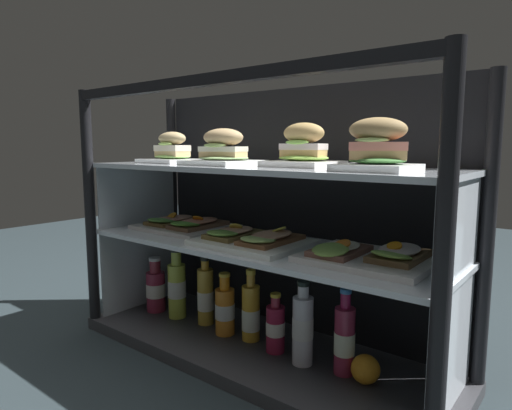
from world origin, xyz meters
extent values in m
cube|color=#273236|center=(0.00, 0.00, -0.01)|extent=(6.00, 6.00, 0.02)
cube|color=#37373B|center=(0.00, 0.00, 0.02)|extent=(1.26, 0.43, 0.04)
cylinder|color=black|center=(-0.61, -0.19, 0.43)|extent=(0.04, 0.04, 0.87)
cylinder|color=black|center=(0.61, -0.19, 0.43)|extent=(0.04, 0.04, 0.87)
cylinder|color=black|center=(-0.61, 0.19, 0.43)|extent=(0.04, 0.04, 0.87)
cylinder|color=black|center=(0.61, 0.19, 0.43)|extent=(0.04, 0.04, 0.87)
cube|color=black|center=(0.00, -0.19, 0.85)|extent=(1.22, 0.03, 0.03)
cube|color=black|center=(0.00, 0.21, 0.45)|extent=(1.18, 0.01, 0.82)
cube|color=silver|center=(-0.59, 0.00, 0.20)|extent=(0.01, 0.35, 0.32)
cube|color=silver|center=(0.59, 0.00, 0.20)|extent=(0.01, 0.35, 0.32)
cube|color=silver|center=(0.00, 0.00, 0.37)|extent=(1.20, 0.37, 0.02)
cube|color=silver|center=(-0.59, 0.00, 0.49)|extent=(0.01, 0.35, 0.23)
cube|color=silver|center=(0.59, 0.00, 0.49)|extent=(0.01, 0.35, 0.23)
cube|color=silver|center=(0.00, 0.00, 0.61)|extent=(1.20, 0.37, 0.02)
cube|color=white|center=(-0.39, 0.01, 0.62)|extent=(0.19, 0.19, 0.01)
ellipsoid|color=#8CC360|center=(-0.39, 0.01, 0.63)|extent=(0.14, 0.12, 0.02)
cube|color=#E2C387|center=(-0.39, 0.01, 0.65)|extent=(0.11, 0.07, 0.02)
cube|color=beige|center=(-0.39, 0.01, 0.67)|extent=(0.12, 0.08, 0.02)
ellipsoid|color=#A3CE5F|center=(-0.39, -0.02, 0.68)|extent=(0.07, 0.03, 0.02)
ellipsoid|color=tan|center=(-0.39, 0.01, 0.70)|extent=(0.12, 0.07, 0.05)
cube|color=white|center=(-0.12, -0.01, 0.62)|extent=(0.21, 0.21, 0.02)
ellipsoid|color=#90B872|center=(-0.12, -0.01, 0.64)|extent=(0.17, 0.15, 0.01)
cube|color=#DFB87D|center=(-0.12, -0.01, 0.65)|extent=(0.15, 0.12, 0.02)
cube|color=beige|center=(-0.12, -0.01, 0.66)|extent=(0.15, 0.12, 0.02)
ellipsoid|color=#8FB05F|center=(-0.12, -0.05, 0.68)|extent=(0.08, 0.05, 0.02)
ellipsoid|color=tan|center=(-0.12, -0.01, 0.70)|extent=(0.15, 0.12, 0.06)
cube|color=white|center=(0.14, 0.04, 0.62)|extent=(0.19, 0.19, 0.02)
ellipsoid|color=#89BF49|center=(0.14, 0.04, 0.64)|extent=(0.15, 0.13, 0.02)
cube|color=#DCB268|center=(0.14, 0.04, 0.65)|extent=(0.13, 0.09, 0.02)
cube|color=silver|center=(0.14, 0.04, 0.67)|extent=(0.13, 0.10, 0.02)
ellipsoid|color=#8FD356|center=(0.14, 0.01, 0.68)|extent=(0.07, 0.04, 0.02)
ellipsoid|color=tan|center=(0.14, 0.04, 0.71)|extent=(0.13, 0.10, 0.06)
cube|color=white|center=(0.41, -0.05, 0.62)|extent=(0.17, 0.17, 0.02)
ellipsoid|color=#4C9145|center=(0.41, -0.05, 0.64)|extent=(0.14, 0.12, 0.02)
cube|color=tan|center=(0.41, -0.05, 0.65)|extent=(0.15, 0.12, 0.02)
cube|color=#DE8470|center=(0.41, -0.05, 0.67)|extent=(0.15, 0.13, 0.02)
ellipsoid|color=#9FBD65|center=(0.41, -0.08, 0.69)|extent=(0.08, 0.06, 0.01)
ellipsoid|color=#A08150|center=(0.41, -0.05, 0.71)|extent=(0.15, 0.13, 0.06)
cube|color=white|center=(-0.35, 0.03, 0.38)|extent=(0.33, 0.26, 0.01)
cube|color=brown|center=(-0.42, 0.03, 0.39)|extent=(0.11, 0.20, 0.01)
ellipsoid|color=#6CB44F|center=(-0.42, -0.03, 0.40)|extent=(0.11, 0.11, 0.03)
ellipsoid|color=#EDAA90|center=(-0.42, 0.03, 0.41)|extent=(0.10, 0.16, 0.01)
cylinder|color=orange|center=(-0.41, 0.02, 0.42)|extent=(0.04, 0.04, 0.02)
cube|color=brown|center=(-0.29, 0.03, 0.39)|extent=(0.11, 0.21, 0.01)
ellipsoid|color=#65B33D|center=(-0.29, -0.03, 0.41)|extent=(0.11, 0.11, 0.03)
ellipsoid|color=#E89778|center=(-0.29, 0.03, 0.41)|extent=(0.10, 0.17, 0.02)
cylinder|color=orange|center=(-0.28, 0.02, 0.42)|extent=(0.05, 0.05, 0.02)
cube|color=white|center=(0.01, -0.02, 0.38)|extent=(0.33, 0.26, 0.02)
cube|color=brown|center=(-0.07, -0.02, 0.40)|extent=(0.11, 0.18, 0.01)
ellipsoid|color=#6A9E3E|center=(-0.07, -0.08, 0.41)|extent=(0.11, 0.10, 0.02)
ellipsoid|color=#DEA888|center=(-0.07, -0.02, 0.41)|extent=(0.10, 0.15, 0.01)
cylinder|color=#ECD84A|center=(-0.07, -0.02, 0.42)|extent=(0.05, 0.05, 0.03)
cube|color=brown|center=(0.07, -0.01, 0.39)|extent=(0.11, 0.21, 0.01)
ellipsoid|color=#A4C968|center=(0.07, -0.08, 0.41)|extent=(0.11, 0.12, 0.02)
ellipsoid|color=#E1A581|center=(0.07, -0.01, 0.41)|extent=(0.10, 0.17, 0.02)
cylinder|color=#EFE34B|center=(0.08, 0.01, 0.42)|extent=(0.05, 0.05, 0.02)
cube|color=white|center=(0.37, 0.01, 0.38)|extent=(0.33, 0.26, 0.02)
cube|color=brown|center=(0.30, -0.01, 0.40)|extent=(0.11, 0.18, 0.01)
ellipsoid|color=#8CBD52|center=(0.30, -0.07, 0.41)|extent=(0.12, 0.11, 0.03)
ellipsoid|color=white|center=(0.30, -0.01, 0.41)|extent=(0.10, 0.14, 0.01)
cylinder|color=orange|center=(0.31, -0.03, 0.42)|extent=(0.06, 0.06, 0.02)
cube|color=brown|center=(0.44, 0.03, 0.40)|extent=(0.11, 0.18, 0.02)
ellipsoid|color=#94C754|center=(0.44, -0.03, 0.41)|extent=(0.12, 0.11, 0.03)
ellipsoid|color=silver|center=(0.44, 0.03, 0.41)|extent=(0.10, 0.15, 0.02)
cylinder|color=orange|center=(0.44, 0.00, 0.43)|extent=(0.04, 0.04, 0.02)
cylinder|color=#972944|center=(-0.49, -0.01, 0.12)|extent=(0.07, 0.07, 0.15)
cylinder|color=white|center=(-0.49, -0.01, 0.12)|extent=(0.07, 0.07, 0.05)
cylinder|color=maroon|center=(-0.49, -0.01, 0.22)|extent=(0.04, 0.04, 0.05)
cylinder|color=silver|center=(-0.49, -0.01, 0.25)|extent=(0.05, 0.05, 0.01)
cylinder|color=#C0D046|center=(-0.37, 0.00, 0.14)|extent=(0.06, 0.06, 0.20)
cylinder|color=silver|center=(-0.37, 0.00, 0.15)|extent=(0.07, 0.07, 0.06)
cylinder|color=#B3C947|center=(-0.37, 0.00, 0.27)|extent=(0.04, 0.04, 0.05)
cylinder|color=black|center=(-0.37, 0.00, 0.29)|extent=(0.04, 0.04, 0.01)
cylinder|color=gold|center=(-0.25, 0.02, 0.14)|extent=(0.06, 0.06, 0.20)
cylinder|color=white|center=(-0.25, 0.02, 0.13)|extent=(0.06, 0.06, 0.07)
cylinder|color=gold|center=(-0.25, 0.02, 0.26)|extent=(0.03, 0.03, 0.03)
cylinder|color=black|center=(-0.25, 0.02, 0.28)|extent=(0.03, 0.03, 0.01)
cylinder|color=orange|center=(-0.13, 0.00, 0.12)|extent=(0.07, 0.07, 0.15)
cylinder|color=silver|center=(-0.13, 0.00, 0.12)|extent=(0.07, 0.07, 0.05)
cylinder|color=orange|center=(-0.13, 0.00, 0.22)|extent=(0.03, 0.03, 0.05)
cylinder|color=gold|center=(-0.13, 0.00, 0.25)|extent=(0.04, 0.04, 0.01)
cylinder|color=gold|center=(-0.04, 0.02, 0.13)|extent=(0.06, 0.06, 0.18)
cylinder|color=white|center=(-0.04, 0.02, 0.11)|extent=(0.06, 0.06, 0.07)
cylinder|color=gold|center=(-0.04, 0.02, 0.24)|extent=(0.03, 0.03, 0.04)
cylinder|color=gold|center=(-0.04, 0.02, 0.27)|extent=(0.03, 0.03, 0.02)
cylinder|color=#9F1F40|center=(0.08, 0.00, 0.11)|extent=(0.06, 0.06, 0.14)
cylinder|color=white|center=(0.08, 0.00, 0.12)|extent=(0.06, 0.06, 0.04)
cylinder|color=#9C283E|center=(0.08, 0.00, 0.20)|extent=(0.03, 0.03, 0.03)
cylinder|color=gold|center=(0.08, 0.00, 0.22)|extent=(0.03, 0.03, 0.01)
cylinder|color=white|center=(0.18, -0.01, 0.14)|extent=(0.06, 0.06, 0.20)
cylinder|color=white|center=(0.18, -0.01, 0.15)|extent=(0.06, 0.06, 0.06)
cylinder|color=silver|center=(0.18, -0.01, 0.26)|extent=(0.03, 0.03, 0.04)
cylinder|color=black|center=(0.18, -0.01, 0.28)|extent=(0.04, 0.04, 0.01)
cylinder|color=#972A47|center=(0.31, 0.01, 0.14)|extent=(0.06, 0.06, 0.19)
cylinder|color=white|center=(0.31, 0.01, 0.13)|extent=(0.06, 0.06, 0.06)
cylinder|color=#941B48|center=(0.31, 0.01, 0.25)|extent=(0.03, 0.03, 0.04)
cylinder|color=#3373B5|center=(0.31, 0.01, 0.28)|extent=(0.03, 0.03, 0.01)
sphere|color=orange|center=(0.37, 0.00, 0.08)|extent=(0.08, 0.08, 0.08)
camera|label=1|loc=(0.84, -1.06, 0.67)|focal=31.07mm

